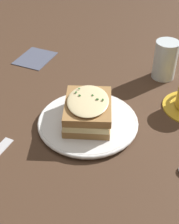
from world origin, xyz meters
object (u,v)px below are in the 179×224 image
at_px(napkin, 35,58).
at_px(sandwich, 89,111).
at_px(dinner_plate, 90,123).
at_px(water_glass, 165,60).

bearing_deg(napkin, sandwich, 67.60).
height_order(dinner_plate, water_glass, water_glass).
xyz_separation_m(dinner_plate, water_glass, (-0.30, 0.03, 0.05)).
xyz_separation_m(dinner_plate, napkin, (-0.14, -0.34, -0.01)).
height_order(dinner_plate, sandwich, sandwich).
bearing_deg(water_glass, dinner_plate, -5.09).
height_order(sandwich, water_glass, water_glass).
bearing_deg(water_glass, napkin, -66.00).
height_order(sandwich, napkin, sandwich).
distance_m(dinner_plate, sandwich, 0.04).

